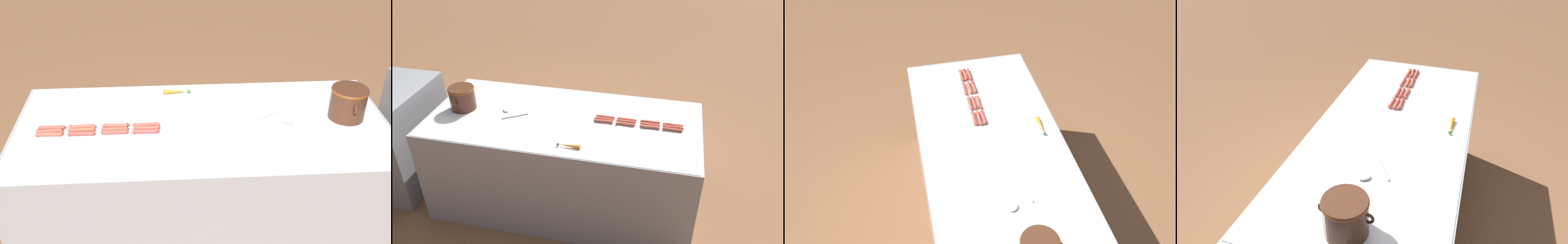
{
  "view_description": "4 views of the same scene",
  "coord_description": "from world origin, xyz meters",
  "views": [
    {
      "loc": [
        2.39,
        -0.19,
        2.42
      ],
      "look_at": [
        0.05,
        -0.04,
        0.94
      ],
      "focal_mm": 43.66,
      "sensor_mm": 36.0,
      "label": 1
    },
    {
      "loc": [
        -2.68,
        -0.81,
        2.64
      ],
      "look_at": [
        -0.13,
        -0.24,
        0.97
      ],
      "focal_mm": 36.65,
      "sensor_mm": 36.0,
      "label": 2
    },
    {
      "loc": [
        0.55,
        1.99,
        3.07
      ],
      "look_at": [
        0.06,
        -0.21,
        0.98
      ],
      "focal_mm": 39.29,
      "sensor_mm": 36.0,
      "label": 3
    },
    {
      "loc": [
        -0.47,
        1.9,
        2.22
      ],
      "look_at": [
        0.14,
        -0.03,
        0.91
      ],
      "focal_mm": 32.45,
      "sensor_mm": 36.0,
      "label": 4
    }
  ],
  "objects": [
    {
      "name": "bean_pot",
      "position": [
        -0.02,
        0.88,
        1.0
      ],
      "size": [
        0.27,
        0.22,
        0.2
      ],
      "color": "#472616",
      "rests_on": "griddle_counter"
    },
    {
      "name": "hot_dog_7",
      "position": [
        0.04,
        -0.33,
        0.91
      ],
      "size": [
        0.03,
        0.16,
        0.02
      ],
      "color": "#AF4E3A",
      "rests_on": "griddle_counter"
    },
    {
      "name": "hot_dog_10",
      "position": [
        0.08,
        -0.52,
        0.91
      ],
      "size": [
        0.02,
        0.16,
        0.02
      ],
      "color": "#B0453A",
      "rests_on": "griddle_counter"
    },
    {
      "name": "hot_dog_4",
      "position": [
        0.04,
        -0.89,
        0.91
      ],
      "size": [
        0.03,
        0.16,
        0.02
      ],
      "color": "#B54C3A",
      "rests_on": "griddle_counter"
    },
    {
      "name": "hot_dog_6",
      "position": [
        0.04,
        -0.52,
        0.91
      ],
      "size": [
        0.03,
        0.16,
        0.02
      ],
      "color": "#AF493C",
      "rests_on": "griddle_counter"
    },
    {
      "name": "hot_dog_11",
      "position": [
        0.08,
        -0.34,
        0.91
      ],
      "size": [
        0.03,
        0.16,
        0.02
      ],
      "color": "#AE473F",
      "rests_on": "griddle_counter"
    },
    {
      "name": "hot_dog_5",
      "position": [
        0.04,
        -0.71,
        0.91
      ],
      "size": [
        0.03,
        0.16,
        0.02
      ],
      "color": "#B6523B",
      "rests_on": "griddle_counter"
    },
    {
      "name": "hot_dog_0",
      "position": [
        0.01,
        -0.89,
        0.91
      ],
      "size": [
        0.02,
        0.16,
        0.02
      ],
      "color": "#B8463C",
      "rests_on": "griddle_counter"
    },
    {
      "name": "carrot",
      "position": [
        -0.38,
        -0.15,
        0.91
      ],
      "size": [
        0.03,
        0.18,
        0.03
      ],
      "color": "orange",
      "rests_on": "griddle_counter"
    },
    {
      "name": "griddle_counter",
      "position": [
        0.0,
        0.0,
        0.45
      ],
      "size": [
        1.02,
        2.24,
        0.89
      ],
      "color": "#9EA0A5",
      "rests_on": "ground_plane"
    },
    {
      "name": "hot_dog_3",
      "position": [
        0.01,
        -0.34,
        0.91
      ],
      "size": [
        0.03,
        0.16,
        0.02
      ],
      "color": "#B24941",
      "rests_on": "griddle_counter"
    },
    {
      "name": "hot_dog_8",
      "position": [
        0.08,
        -0.89,
        0.91
      ],
      "size": [
        0.03,
        0.16,
        0.02
      ],
      "color": "#B9503B",
      "rests_on": "griddle_counter"
    },
    {
      "name": "serving_spoon",
      "position": [
        -0.01,
        0.47,
        0.9
      ],
      "size": [
        0.18,
        0.25,
        0.02
      ],
      "color": "#B7B7BC",
      "rests_on": "griddle_counter"
    },
    {
      "name": "hot_dog_1",
      "position": [
        0.01,
        -0.71,
        0.91
      ],
      "size": [
        0.03,
        0.16,
        0.02
      ],
      "color": "#B3503F",
      "rests_on": "griddle_counter"
    },
    {
      "name": "hot_dog_9",
      "position": [
        0.08,
        -0.71,
        0.91
      ],
      "size": [
        0.03,
        0.16,
        0.02
      ],
      "color": "#AC443B",
      "rests_on": "griddle_counter"
    },
    {
      "name": "ground_plane",
      "position": [
        0.0,
        0.0,
        0.0
      ],
      "size": [
        20.0,
        20.0,
        0.0
      ],
      "primitive_type": "plane",
      "color": "brown"
    },
    {
      "name": "hot_dog_2",
      "position": [
        0.01,
        -0.51,
        0.91
      ],
      "size": [
        0.03,
        0.16,
        0.02
      ],
      "color": "#B6503E",
      "rests_on": "griddle_counter"
    }
  ]
}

